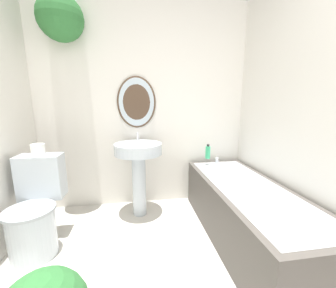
# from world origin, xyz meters

# --- Properties ---
(wall_back) EXTENTS (2.55, 0.44, 2.40)m
(wall_back) POSITION_xyz_m (-0.15, 2.22, 1.36)
(wall_back) COLOR silver
(wall_back) RESTS_ON ground_plane
(wall_right) EXTENTS (0.06, 2.35, 2.40)m
(wall_right) POSITION_xyz_m (1.24, 1.11, 1.20)
(wall_right) COLOR silver
(wall_right) RESTS_ON ground_plane
(toilet) EXTENTS (0.38, 0.55, 0.79)m
(toilet) POSITION_xyz_m (-0.97, 1.50, 0.34)
(toilet) COLOR silver
(toilet) RESTS_ON ground_plane
(pedestal_sink) EXTENTS (0.51, 0.51, 0.92)m
(pedestal_sink) POSITION_xyz_m (-0.09, 1.93, 0.62)
(pedestal_sink) COLOR silver
(pedestal_sink) RESTS_ON ground_plane
(bathtub) EXTENTS (0.66, 1.67, 0.59)m
(bathtub) POSITION_xyz_m (0.87, 1.34, 0.27)
(bathtub) COLOR #4C4742
(bathtub) RESTS_ON ground_plane
(shampoo_bottle) EXTENTS (0.06, 0.06, 0.17)m
(shampoo_bottle) POSITION_xyz_m (0.73, 2.04, 0.67)
(shampoo_bottle) COLOR #38B275
(shampoo_bottle) RESTS_ON bathtub
(toilet_paper_roll) EXTENTS (0.11, 0.11, 0.10)m
(toilet_paper_roll) POSITION_xyz_m (-0.97, 1.67, 0.84)
(toilet_paper_roll) COLOR white
(toilet_paper_roll) RESTS_ON toilet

